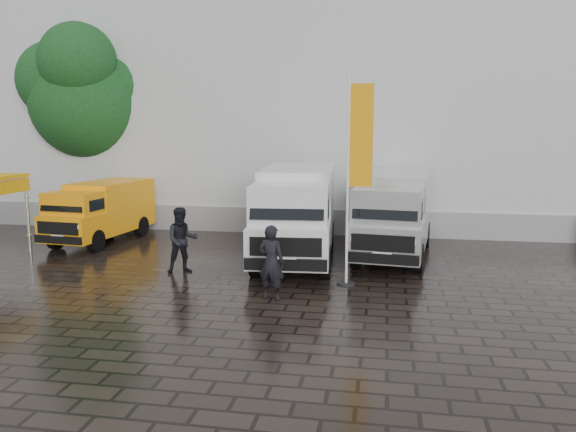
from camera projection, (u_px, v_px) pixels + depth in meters
name	position (u px, v px, depth m)	size (l,w,h in m)	color
ground	(330.00, 295.00, 14.12)	(120.00, 120.00, 0.00)	black
exhibition_hall	(402.00, 90.00, 28.40)	(44.00, 16.00, 12.00)	silver
hall_plinth	(403.00, 224.00, 21.44)	(44.00, 0.15, 1.00)	gray
van_yellow	(101.00, 213.00, 20.47)	(1.81, 4.71, 2.17)	#FF9C0D
van_white	(297.00, 215.00, 17.68)	(2.21, 6.63, 2.87)	white
van_silver	(395.00, 216.00, 18.21)	(2.04, 6.13, 2.66)	silver
flagpole	(355.00, 169.00, 14.59)	(0.88, 0.50, 5.50)	black
tree	(87.00, 95.00, 23.75)	(4.78, 4.78, 8.58)	black
person_front	(271.00, 263.00, 13.62)	(0.68, 0.44, 1.86)	black
person_tent	(182.00, 240.00, 16.19)	(0.93, 0.72, 1.91)	black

